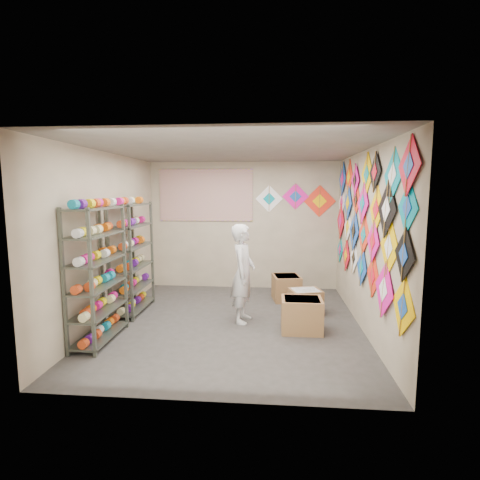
# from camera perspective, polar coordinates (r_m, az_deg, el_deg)

# --- Properties ---
(ground) EXTENTS (4.50, 4.50, 0.00)m
(ground) POSITION_cam_1_polar(r_m,az_deg,el_deg) (6.12, -1.20, -12.53)
(ground) COLOR #35312E
(room_walls) EXTENTS (4.50, 4.50, 4.50)m
(room_walls) POSITION_cam_1_polar(r_m,az_deg,el_deg) (5.76, -1.25, 3.02)
(room_walls) COLOR tan
(room_walls) RESTS_ON ground
(shelf_rack_front) EXTENTS (0.40, 1.10, 1.90)m
(shelf_rack_front) POSITION_cam_1_polar(r_m,az_deg,el_deg) (5.54, -20.92, -4.93)
(shelf_rack_front) COLOR #4C5147
(shelf_rack_front) RESTS_ON ground
(shelf_rack_back) EXTENTS (0.40, 1.10, 1.90)m
(shelf_rack_back) POSITION_cam_1_polar(r_m,az_deg,el_deg) (6.71, -16.11, -2.61)
(shelf_rack_back) COLOR #4C5147
(shelf_rack_back) RESTS_ON ground
(string_spools) EXTENTS (0.12, 2.36, 0.12)m
(string_spools) POSITION_cam_1_polar(r_m,az_deg,el_deg) (6.10, -18.32, -2.79)
(string_spools) COLOR #E01684
(string_spools) RESTS_ON ground
(kite_wall_display) EXTENTS (0.06, 4.33, 2.10)m
(kite_wall_display) POSITION_cam_1_polar(r_m,az_deg,el_deg) (5.86, 18.35, 2.82)
(kite_wall_display) COLOR #FFC300
(kite_wall_display) RESTS_ON room_walls
(back_wall_kites) EXTENTS (1.67, 0.02, 0.71)m
(back_wall_kites) POSITION_cam_1_polar(r_m,az_deg,el_deg) (7.97, 8.74, 6.18)
(back_wall_kites) COLOR white
(back_wall_kites) RESTS_ON room_walls
(poster) EXTENTS (2.00, 0.01, 1.10)m
(poster) POSITION_cam_1_polar(r_m,az_deg,el_deg) (8.07, -5.24, 6.82)
(poster) COLOR #9354B7
(poster) RESTS_ON room_walls
(shopkeeper) EXTENTS (0.67, 0.52, 1.58)m
(shopkeeper) POSITION_cam_1_polar(r_m,az_deg,el_deg) (5.98, 0.48, -5.11)
(shopkeeper) COLOR silver
(shopkeeper) RESTS_ON ground
(carton_a) EXTENTS (0.60, 0.50, 0.50)m
(carton_a) POSITION_cam_1_polar(r_m,az_deg,el_deg) (5.79, 9.37, -11.19)
(carton_a) COLOR #8D603D
(carton_a) RESTS_ON ground
(carton_b) EXTENTS (0.61, 0.54, 0.42)m
(carton_b) POSITION_cam_1_polar(r_m,az_deg,el_deg) (6.59, 9.91, -9.23)
(carton_b) COLOR #8D603D
(carton_b) RESTS_ON ground
(carton_c) EXTENTS (0.58, 0.62, 0.48)m
(carton_c) POSITION_cam_1_polar(r_m,az_deg,el_deg) (7.31, 7.08, -7.24)
(carton_c) COLOR #8D603D
(carton_c) RESTS_ON ground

